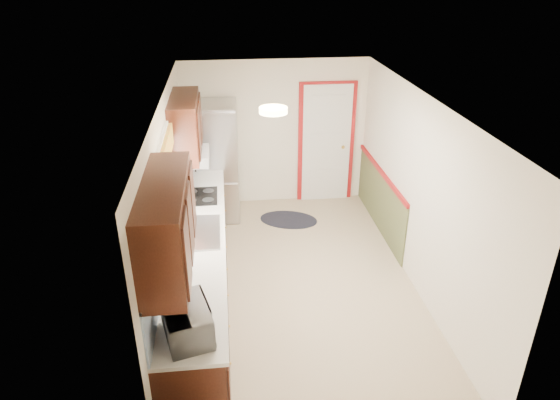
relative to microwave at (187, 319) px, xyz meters
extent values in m
cube|color=tan|center=(1.20, 1.95, -1.12)|extent=(3.20, 5.20, 0.12)
cube|color=white|center=(1.20, 1.95, 1.28)|extent=(3.20, 5.20, 0.12)
cube|color=white|center=(1.20, 4.45, 0.08)|extent=(3.20, 0.10, 2.40)
cube|color=white|center=(1.20, -0.55, 0.08)|extent=(3.20, 0.10, 2.40)
cube|color=white|center=(-0.30, 1.95, 0.08)|extent=(0.10, 5.20, 2.40)
cube|color=white|center=(2.70, 1.95, 0.08)|extent=(0.10, 5.20, 2.40)
cube|color=#34140B|center=(0.00, 1.65, -0.67)|extent=(0.60, 4.00, 0.90)
cube|color=silver|center=(0.01, 1.65, -0.20)|extent=(0.63, 4.00, 0.04)
cube|color=#5D9DE3|center=(-0.29, 1.65, 0.09)|extent=(0.02, 4.00, 0.55)
cube|color=#34140B|center=(-0.12, 0.35, 0.70)|extent=(0.35, 1.40, 0.75)
cube|color=#34140B|center=(-0.12, 3.05, 0.70)|extent=(0.35, 1.20, 0.75)
cube|color=white|center=(-0.29, 1.75, 0.50)|extent=(0.02, 1.00, 0.90)
cube|color=orange|center=(-0.24, 1.75, 0.85)|extent=(0.05, 1.12, 0.24)
cube|color=#B7B7BC|center=(0.01, 1.75, -0.18)|extent=(0.52, 0.82, 0.02)
cube|color=white|center=(-0.07, 3.10, 0.25)|extent=(0.45, 0.60, 0.15)
cube|color=maroon|center=(2.05, 4.42, -0.12)|extent=(0.94, 0.05, 2.08)
cube|color=white|center=(2.05, 4.39, -0.12)|extent=(0.80, 0.04, 2.00)
cube|color=#4E5530|center=(2.69, 3.30, -0.67)|extent=(0.02, 2.30, 0.90)
cube|color=maroon|center=(2.67, 3.30, -0.20)|extent=(0.04, 2.30, 0.06)
cylinder|color=#FFD88C|center=(0.90, 1.75, 1.24)|extent=(0.30, 0.30, 0.06)
imported|color=white|center=(0.00, 0.00, 0.00)|extent=(0.43, 0.60, 0.36)
cube|color=#B7B7BC|center=(0.18, 4.00, -0.20)|extent=(0.80, 0.75, 1.85)
cylinder|color=black|center=(-0.08, 3.60, -0.29)|extent=(0.02, 0.02, 1.30)
ellipsoid|color=black|center=(1.33, 3.67, -1.12)|extent=(1.06, 0.85, 0.01)
cube|color=black|center=(0.01, 2.72, -0.17)|extent=(0.46, 0.56, 0.02)
camera|label=1|loc=(0.39, -3.33, 2.68)|focal=32.00mm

